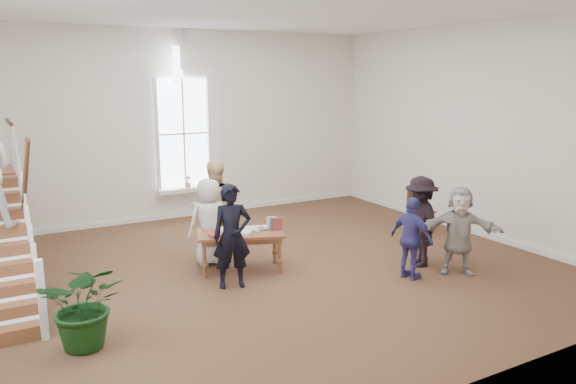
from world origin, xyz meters
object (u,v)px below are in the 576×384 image
police_officer (232,236)px  woman_cluster_b (420,221)px  side_chair (418,206)px  elderly_woman (209,222)px  person_yellow (214,208)px  floor_plant (86,304)px  woman_cluster_a (412,238)px  library_table (241,237)px  woman_cluster_c (459,230)px

police_officer → woman_cluster_b: bearing=2.9°
police_officer → side_chair: size_ratio=1.65×
elderly_woman → person_yellow: person_yellow is taller
person_yellow → side_chair: (4.52, -0.75, -0.34)m
woman_cluster_b → police_officer: bearing=-79.7°
side_chair → police_officer: bearing=-170.4°
elderly_woman → floor_plant: (-2.58, -2.27, -0.22)m
elderly_woman → woman_cluster_a: 3.62m
library_table → elderly_woman: 0.72m
elderly_woman → woman_cluster_b: size_ratio=0.97×
library_table → floor_plant: floor_plant is taller
woman_cluster_a → side_chair: size_ratio=1.36×
side_chair → elderly_woman: bearing=175.1°
woman_cluster_b → floor_plant: woman_cluster_b is taller
library_table → side_chair: size_ratio=1.60×
woman_cluster_b → floor_plant: size_ratio=1.43×
library_table → police_officer: size_ratio=0.97×
woman_cluster_c → floor_plant: bearing=-145.4°
woman_cluster_b → woman_cluster_c: bearing=46.7°
police_officer → woman_cluster_b: police_officer is taller
floor_plant → person_yellow: bearing=43.9°
side_chair → woman_cluster_a: bearing=-136.4°
woman_cluster_c → library_table: bearing=-174.0°
library_table → person_yellow: bearing=112.2°
elderly_woman → side_chair: (4.82, -0.25, -0.22)m
elderly_woman → woman_cluster_a: (2.71, -2.40, -0.09)m
police_officer → side_chair: police_officer is taller
police_officer → person_yellow: size_ratio=0.93×
woman_cluster_c → floor_plant: (-6.18, 0.33, -0.20)m
library_table → woman_cluster_a: 2.97m
elderly_woman → woman_cluster_a: size_ratio=1.13×
side_chair → person_yellow: bearing=168.6°
floor_plant → library_table: bearing=29.8°
woman_cluster_c → elderly_woman: bearing=-178.2°
person_yellow → woman_cluster_b: 3.88m
person_yellow → woman_cluster_b: size_ratio=1.12×
side_chair → woman_cluster_b: bearing=-133.6°
floor_plant → side_chair: bearing=15.3°
elderly_woman → woman_cluster_a: elderly_woman is taller
police_officer → floor_plant: (-2.48, -1.02, -0.28)m
woman_cluster_b → woman_cluster_c: (0.30, -0.65, -0.05)m
library_table → floor_plant: 3.37m
woman_cluster_a → side_chair: bearing=-56.4°
library_table → police_officer: police_officer is taller
person_yellow → woman_cluster_a: (2.41, -2.90, -0.22)m
police_officer → floor_plant: size_ratio=1.48×
police_officer → woman_cluster_a: 3.04m
person_yellow → floor_plant: person_yellow is taller
person_yellow → floor_plant: size_ratio=1.60×
woman_cluster_a → floor_plant: woman_cluster_a is taller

